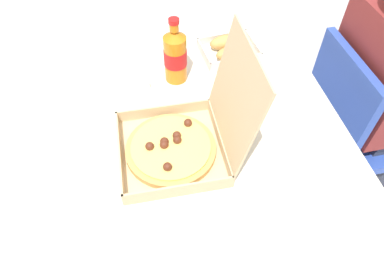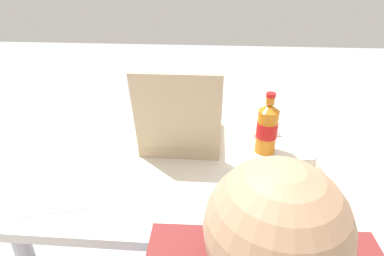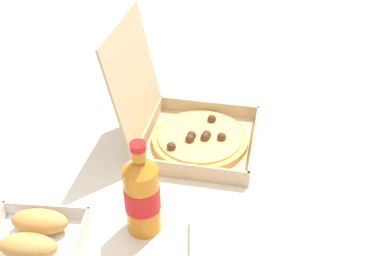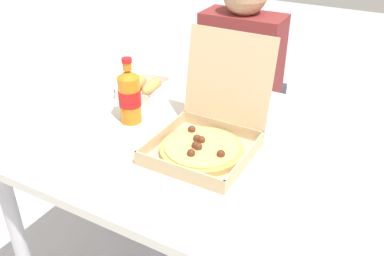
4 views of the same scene
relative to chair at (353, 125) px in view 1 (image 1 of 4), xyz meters
The scene contains 8 objects.
ground_plane 0.84m from the chair, 78.63° to the right, with size 10.00×10.00×0.00m, color #B2B2B7.
dining_table 0.71m from the chair, 78.63° to the right, with size 1.12×0.88×0.75m.
chair is the anchor object (origin of this frame).
pizza_box_open 0.82m from the chair, 74.41° to the right, with size 0.28×0.34×0.32m.
bread_side_box 0.60m from the chair, 111.06° to the right, with size 0.17×0.20×0.06m.
cola_bottle 0.79m from the chair, 98.22° to the right, with size 0.07×0.07×0.22m.
paper_menu 0.71m from the chair, 36.35° to the right, with size 0.21×0.15×0.00m, color white.
napkin_pile 0.90m from the chair, 97.47° to the right, with size 0.11×0.11×0.02m, color white.
Camera 1 is at (0.65, -0.14, 1.54)m, focal length 32.98 mm.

